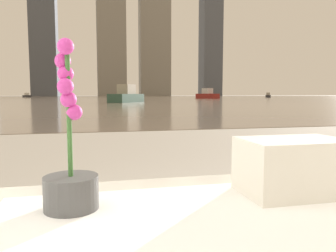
{
  "coord_description": "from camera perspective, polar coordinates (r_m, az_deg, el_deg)",
  "views": [
    {
      "loc": [
        -0.59,
        -0.07,
        0.82
      ],
      "look_at": [
        -0.1,
        2.05,
        0.6
      ],
      "focal_mm": 35.0,
      "sensor_mm": 36.0,
      "label": 1
    }
  ],
  "objects": [
    {
      "name": "potted_orchid",
      "position": [
        0.86,
        -16.63,
        -7.39
      ],
      "size": [
        0.14,
        0.14,
        0.42
      ],
      "color": "#4C4C4C",
      "rests_on": "bathtub"
    },
    {
      "name": "towel_stack",
      "position": [
        1.02,
        20.93,
        -6.58
      ],
      "size": [
        0.3,
        0.19,
        0.16
      ],
      "color": "silver",
      "rests_on": "bathtub"
    },
    {
      "name": "harbor_water",
      "position": [
        62.07,
        -12.52,
        4.75
      ],
      "size": [
        180.0,
        110.0,
        0.01
      ],
      "color": "gray",
      "rests_on": "ground_plane"
    },
    {
      "name": "harbor_boat_0",
      "position": [
        31.42,
        -7.23,
        5.21
      ],
      "size": [
        3.83,
        4.62,
        1.7
      ],
      "color": "#335647",
      "rests_on": "harbor_water"
    },
    {
      "name": "harbor_boat_3",
      "position": [
        83.63,
        -23.35,
        4.87
      ],
      "size": [
        2.34,
        2.85,
        1.04
      ],
      "color": "#2D2D33",
      "rests_on": "harbor_water"
    },
    {
      "name": "harbor_boat_4",
      "position": [
        57.62,
        6.86,
        5.41
      ],
      "size": [
        3.02,
        5.01,
        1.78
      ],
      "color": "maroon",
      "rests_on": "harbor_water"
    },
    {
      "name": "harbor_boat_5",
      "position": [
        78.09,
        17.03,
        5.08
      ],
      "size": [
        2.24,
        3.07,
        1.1
      ],
      "color": "#2D2D33",
      "rests_on": "harbor_water"
    },
    {
      "name": "skyline_tower_2",
      "position": [
        119.59,
        -9.91,
        14.1
      ],
      "size": [
        9.61,
        12.25,
        37.22
      ],
      "color": "gray",
      "rests_on": "ground_plane"
    },
    {
      "name": "skyline_tower_3",
      "position": [
        123.5,
        -2.38,
        18.99
      ],
      "size": [
        10.86,
        6.39,
        58.74
      ],
      "color": "gray",
      "rests_on": "ground_plane"
    }
  ]
}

